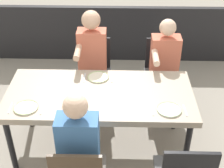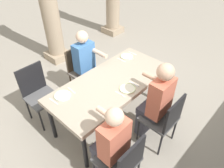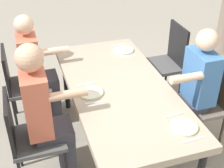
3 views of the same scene
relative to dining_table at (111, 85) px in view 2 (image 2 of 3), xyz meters
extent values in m
plane|color=gray|center=(0.00, 0.00, -0.70)|extent=(16.00, 16.00, 0.00)
cube|color=tan|center=(0.00, 0.00, 0.03)|extent=(1.91, 0.88, 0.06)
cylinder|color=black|center=(-0.88, 0.36, -0.35)|extent=(0.06, 0.06, 0.70)
cylinder|color=black|center=(0.88, 0.36, -0.35)|extent=(0.06, 0.06, 0.70)
cylinder|color=black|center=(-0.88, -0.36, -0.35)|extent=(0.06, 0.06, 0.70)
cylinder|color=black|center=(0.88, -0.36, -0.35)|extent=(0.06, 0.06, 0.70)
cube|color=#4F4F50|center=(-0.74, 0.78, -0.25)|extent=(0.44, 0.44, 0.04)
cube|color=black|center=(-0.74, 0.98, 0.00)|extent=(0.42, 0.03, 0.49)
cylinder|color=black|center=(-0.93, 0.59, -0.48)|extent=(0.03, 0.03, 0.44)
cylinder|color=black|center=(-0.55, 0.59, -0.48)|extent=(0.03, 0.03, 0.44)
cylinder|color=black|center=(-0.93, 0.97, -0.48)|extent=(0.03, 0.03, 0.44)
cylinder|color=black|center=(-0.55, 0.97, -0.48)|extent=(0.03, 0.03, 0.44)
cube|color=#4F4F50|center=(-0.74, -0.78, -0.23)|extent=(0.44, 0.44, 0.04)
cube|color=black|center=(-0.74, -0.98, -0.01)|extent=(0.42, 0.03, 0.44)
cylinder|color=black|center=(-0.55, -0.59, -0.48)|extent=(0.03, 0.03, 0.45)
cube|color=#6A6158|center=(0.13, 0.78, -0.24)|extent=(0.44, 0.44, 0.04)
cube|color=#473828|center=(0.13, 0.98, -0.03)|extent=(0.42, 0.03, 0.43)
cylinder|color=#473828|center=(-0.06, 0.59, -0.48)|extent=(0.03, 0.03, 0.44)
cylinder|color=#473828|center=(0.32, 0.59, -0.48)|extent=(0.03, 0.03, 0.44)
cylinder|color=#473828|center=(-0.06, 0.97, -0.48)|extent=(0.03, 0.03, 0.44)
cylinder|color=#473828|center=(0.32, 0.97, -0.48)|extent=(0.03, 0.03, 0.44)
cube|color=#4F4F50|center=(0.13, -0.78, -0.24)|extent=(0.44, 0.44, 0.04)
cube|color=black|center=(0.13, -0.98, -0.02)|extent=(0.42, 0.03, 0.45)
cylinder|color=black|center=(0.32, -0.59, -0.48)|extent=(0.03, 0.03, 0.44)
cylinder|color=black|center=(-0.06, -0.59, -0.48)|extent=(0.03, 0.03, 0.44)
cylinder|color=black|center=(0.32, -0.97, -0.48)|extent=(0.03, 0.03, 0.44)
cylinder|color=black|center=(-0.06, -0.97, -0.48)|extent=(0.03, 0.03, 0.44)
cube|color=#3F3F4C|center=(0.13, 0.55, -0.47)|extent=(0.24, 0.14, 0.46)
cube|color=#3F3F4C|center=(0.13, 0.64, -0.19)|extent=(0.28, 0.32, 0.10)
cube|color=#3F72B2|center=(0.13, 0.75, 0.11)|extent=(0.34, 0.20, 0.50)
sphere|color=beige|center=(0.13, 0.75, 0.47)|extent=(0.20, 0.20, 0.20)
cylinder|color=beige|center=(0.27, 0.51, 0.22)|extent=(0.07, 0.30, 0.07)
cube|color=#3F3F4C|center=(-0.74, -0.54, -0.47)|extent=(0.24, 0.14, 0.46)
cube|color=#3F3F4C|center=(-0.74, -0.63, -0.19)|extent=(0.28, 0.32, 0.10)
cube|color=#CC664C|center=(-0.74, -0.74, 0.10)|extent=(0.34, 0.20, 0.49)
sphere|color=beige|center=(-0.74, -0.74, 0.46)|extent=(0.19, 0.19, 0.19)
cylinder|color=beige|center=(-0.60, -0.50, 0.21)|extent=(0.07, 0.30, 0.07)
cube|color=#3F3F4C|center=(0.13, -0.55, -0.47)|extent=(0.24, 0.14, 0.46)
cube|color=#3F3F4C|center=(0.13, -0.64, -0.19)|extent=(0.28, 0.32, 0.10)
cube|color=#CC664C|center=(0.13, -0.75, 0.13)|extent=(0.34, 0.20, 0.55)
sphere|color=tan|center=(0.13, -0.75, 0.54)|extent=(0.22, 0.22, 0.22)
cylinder|color=tan|center=(0.27, -0.51, 0.25)|extent=(0.07, 0.30, 0.07)
cube|color=tan|center=(0.51, 2.20, -0.62)|extent=(0.47, 0.47, 0.16)
cube|color=tan|center=(2.41, 2.20, -0.62)|extent=(0.48, 0.48, 0.16)
cylinder|color=white|center=(-0.67, 0.27, 0.07)|extent=(0.23, 0.23, 0.01)
torus|color=#A4C786|center=(-0.67, 0.27, 0.08)|extent=(0.23, 0.23, 0.01)
cube|color=silver|center=(-0.82, 0.27, 0.07)|extent=(0.03, 0.17, 0.01)
cube|color=silver|center=(-0.52, 0.27, 0.07)|extent=(0.03, 0.17, 0.01)
cylinder|color=silver|center=(0.03, -0.28, 0.07)|extent=(0.23, 0.23, 0.01)
torus|color=#A0BE77|center=(0.03, -0.28, 0.08)|extent=(0.23, 0.23, 0.01)
cube|color=silver|center=(-0.12, -0.28, 0.07)|extent=(0.02, 0.17, 0.01)
cube|color=silver|center=(0.18, -0.28, 0.07)|extent=(0.02, 0.17, 0.01)
cylinder|color=silver|center=(0.68, 0.27, 0.07)|extent=(0.23, 0.23, 0.01)
torus|color=#A0BE77|center=(0.68, 0.27, 0.08)|extent=(0.23, 0.23, 0.01)
cube|color=silver|center=(0.53, 0.27, 0.07)|extent=(0.03, 0.17, 0.01)
cube|color=silver|center=(0.83, 0.27, 0.07)|extent=(0.02, 0.17, 0.01)
camera|label=1|loc=(-0.20, 2.66, 1.97)|focal=51.66mm
camera|label=2|loc=(-1.77, -1.66, 1.99)|focal=33.97mm
camera|label=3|loc=(2.27, -0.79, 1.62)|focal=50.74mm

